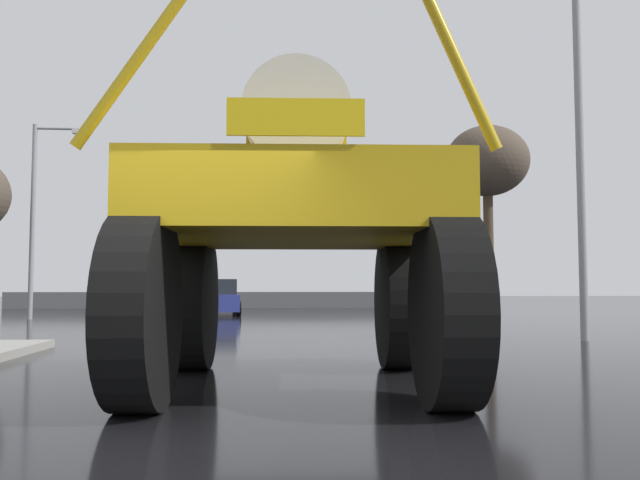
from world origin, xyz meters
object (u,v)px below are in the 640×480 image
oversize_sprayer (296,229)px  streetlight_near_right (586,116)px  sedan_ahead (217,298)px  bare_tree_right (487,163)px  traffic_signal_near_right (410,211)px  streetlight_far_left (37,209)px

oversize_sprayer → streetlight_near_right: (6.92, 6.32, 3.18)m
sedan_ahead → bare_tree_right: size_ratio=0.62×
streetlight_near_right → sedan_ahead: bearing=122.5°
oversize_sprayer → streetlight_near_right: streetlight_near_right is taller
traffic_signal_near_right → bare_tree_right: bare_tree_right is taller
streetlight_far_left → bare_tree_right: streetlight_far_left is taller
oversize_sprayer → traffic_signal_near_right: (2.64, 5.50, 0.86)m
streetlight_near_right → oversize_sprayer: bearing=-137.6°
streetlight_near_right → bare_tree_right: size_ratio=1.34×
sedan_ahead → streetlight_near_right: 17.97m
oversize_sprayer → bare_tree_right: size_ratio=0.80×
traffic_signal_near_right → streetlight_near_right: bearing=10.9°
oversize_sprayer → streetlight_far_left: streetlight_far_left is taller
sedan_ahead → traffic_signal_near_right: traffic_signal_near_right is taller
streetlight_near_right → bare_tree_right: (0.51, 8.40, 0.45)m
streetlight_near_right → bare_tree_right: streetlight_near_right is taller
sedan_ahead → streetlight_near_right: streetlight_near_right is taller
bare_tree_right → traffic_signal_near_right: bearing=-117.5°
streetlight_far_left → bare_tree_right: 16.62m
oversize_sprayer → sedan_ahead: 21.19m
sedan_ahead → streetlight_far_left: streetlight_far_left is taller
streetlight_far_left → sedan_ahead: bearing=28.4°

